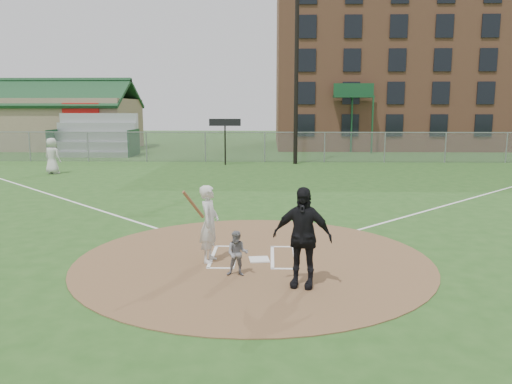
{
  "coord_description": "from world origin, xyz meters",
  "views": [
    {
      "loc": [
        0.4,
        -11.46,
        3.56
      ],
      "look_at": [
        0.0,
        2.0,
        1.3
      ],
      "focal_mm": 35.0,
      "sensor_mm": 36.0,
      "label": 1
    }
  ],
  "objects_px": {
    "catcher": "(237,253)",
    "ondeck_player": "(52,156)",
    "home_plate": "(259,259)",
    "umpire": "(302,237)",
    "batter_at_plate": "(209,224)"
  },
  "relations": [
    {
      "from": "catcher",
      "to": "ondeck_player",
      "type": "distance_m",
      "value": 20.23
    },
    {
      "from": "catcher",
      "to": "batter_at_plate",
      "type": "relative_size",
      "value": 0.54
    },
    {
      "from": "umpire",
      "to": "batter_at_plate",
      "type": "height_order",
      "value": "umpire"
    },
    {
      "from": "batter_at_plate",
      "to": "catcher",
      "type": "bearing_deg",
      "value": -53.85
    },
    {
      "from": "ondeck_player",
      "to": "home_plate",
      "type": "bearing_deg",
      "value": 147.33
    },
    {
      "from": "batter_at_plate",
      "to": "ondeck_player",
      "type": "bearing_deg",
      "value": 123.9
    },
    {
      "from": "umpire",
      "to": "batter_at_plate",
      "type": "xyz_separation_m",
      "value": [
        -2.05,
        1.58,
        -0.11
      ]
    },
    {
      "from": "umpire",
      "to": "ondeck_player",
      "type": "bearing_deg",
      "value": 140.55
    },
    {
      "from": "umpire",
      "to": "ondeck_player",
      "type": "relative_size",
      "value": 1.03
    },
    {
      "from": "home_plate",
      "to": "batter_at_plate",
      "type": "distance_m",
      "value": 1.46
    },
    {
      "from": "home_plate",
      "to": "catcher",
      "type": "bearing_deg",
      "value": -111.66
    },
    {
      "from": "home_plate",
      "to": "ondeck_player",
      "type": "bearing_deg",
      "value": 126.91
    },
    {
      "from": "ondeck_player",
      "to": "catcher",
      "type": "bearing_deg",
      "value": 144.45
    },
    {
      "from": "ondeck_player",
      "to": "umpire",
      "type": "bearing_deg",
      "value": 146.51
    },
    {
      "from": "catcher",
      "to": "batter_at_plate",
      "type": "distance_m",
      "value": 1.28
    }
  ]
}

